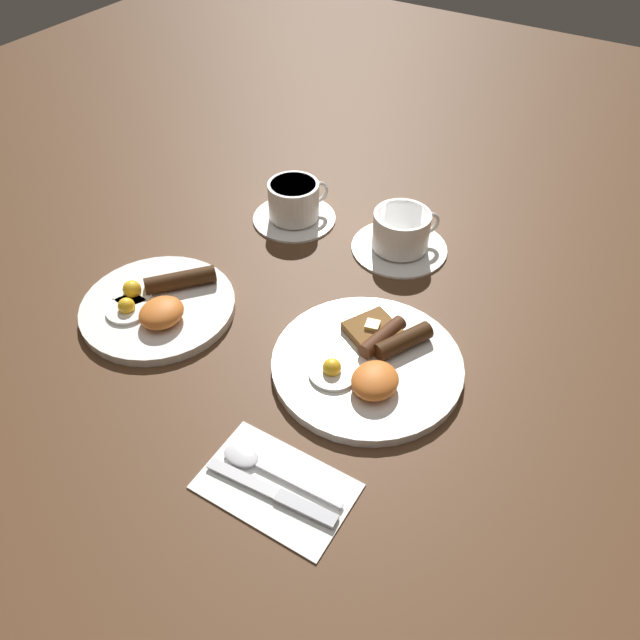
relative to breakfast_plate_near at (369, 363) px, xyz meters
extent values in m
plane|color=#4C301C|center=(0.00, 0.00, -0.01)|extent=(3.00, 3.00, 0.00)
cylinder|color=white|center=(0.00, 0.00, 0.00)|extent=(0.27, 0.27, 0.01)
cylinder|color=white|center=(-0.05, 0.03, 0.01)|extent=(0.07, 0.07, 0.01)
sphere|color=yellow|center=(-0.05, 0.03, 0.01)|extent=(0.03, 0.03, 0.03)
ellipsoid|color=orange|center=(-0.04, -0.03, 0.02)|extent=(0.07, 0.06, 0.03)
cylinder|color=#361D0B|center=(0.05, -0.03, 0.02)|extent=(0.09, 0.06, 0.03)
cylinder|color=#4B2816|center=(0.04, 0.00, 0.01)|extent=(0.09, 0.04, 0.02)
cube|color=brown|center=(0.05, 0.02, 0.01)|extent=(0.09, 0.09, 0.01)
cube|color=#F4E072|center=(0.05, 0.02, 0.02)|extent=(0.02, 0.02, 0.01)
cylinder|color=white|center=(-0.07, 0.34, 0.00)|extent=(0.24, 0.24, 0.01)
cylinder|color=white|center=(-0.11, 0.37, 0.01)|extent=(0.07, 0.07, 0.01)
sphere|color=yellow|center=(-0.11, 0.37, 0.01)|extent=(0.03, 0.03, 0.03)
cylinder|color=white|center=(-0.07, 0.39, 0.01)|extent=(0.06, 0.06, 0.01)
sphere|color=yellow|center=(-0.07, 0.39, 0.02)|extent=(0.03, 0.03, 0.03)
ellipsoid|color=orange|center=(-0.09, 0.31, 0.02)|extent=(0.07, 0.06, 0.03)
cylinder|color=#341C0A|center=(-0.02, 0.34, 0.02)|extent=(0.10, 0.09, 0.03)
cylinder|color=white|center=(0.28, 0.09, -0.01)|extent=(0.17, 0.17, 0.01)
cylinder|color=white|center=(0.28, 0.09, 0.03)|extent=(0.10, 0.10, 0.07)
cylinder|color=brown|center=(0.28, 0.09, 0.06)|extent=(0.09, 0.09, 0.00)
torus|color=white|center=(0.31, 0.06, 0.03)|extent=(0.04, 0.04, 0.04)
cylinder|color=white|center=(0.26, 0.30, -0.01)|extent=(0.15, 0.15, 0.01)
cylinder|color=white|center=(0.26, 0.30, 0.03)|extent=(0.09, 0.09, 0.07)
cylinder|color=brown|center=(0.26, 0.30, 0.06)|extent=(0.08, 0.08, 0.00)
torus|color=white|center=(0.29, 0.27, 0.03)|extent=(0.04, 0.03, 0.05)
cube|color=white|center=(-0.23, 0.00, -0.01)|extent=(0.12, 0.19, 0.01)
cube|color=silver|center=(-0.24, 0.04, -0.01)|extent=(0.02, 0.10, 0.00)
cube|color=#9E9EA3|center=(-0.24, -0.05, -0.01)|extent=(0.02, 0.08, 0.01)
ellipsoid|color=silver|center=(-0.22, 0.06, 0.00)|extent=(0.03, 0.05, 0.01)
cube|color=silver|center=(-0.22, -0.02, -0.01)|extent=(0.01, 0.12, 0.00)
camera|label=1|loc=(-0.55, -0.26, 0.66)|focal=35.00mm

